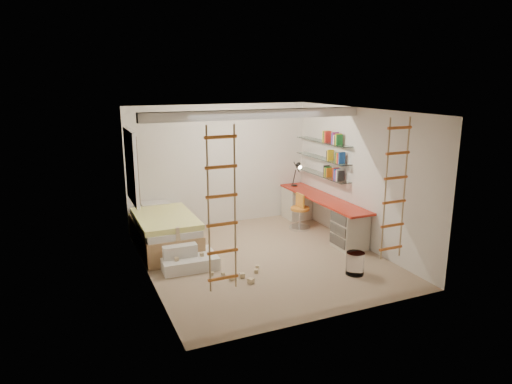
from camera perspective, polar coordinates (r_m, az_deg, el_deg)
name	(u,v)px	position (r m, az deg, el deg)	size (l,w,h in m)	color
floor	(263,258)	(8.21, 0.84, -8.28)	(4.50, 4.50, 0.00)	#9B8064
ceiling_beam	(256,114)	(7.90, 0.00, 9.69)	(4.00, 0.18, 0.16)	white
window_frame	(131,167)	(8.65, -15.34, 3.08)	(0.06, 1.15, 1.35)	white
window_blind	(133,166)	(8.65, -15.08, 3.11)	(0.02, 1.00, 1.20)	#4C2D1E
rope_ladder_left	(222,210)	(5.70, -4.28, -2.29)	(0.41, 0.04, 2.13)	#C66B21
rope_ladder_right	(395,190)	(7.03, 16.98, 0.25)	(0.41, 0.04, 2.13)	#CE5F23
waste_bin	(355,263)	(7.69, 12.29, -8.72)	(0.30, 0.30, 0.37)	white
desk	(321,213)	(9.56, 8.14, -2.61)	(0.56, 2.80, 0.75)	red
shelves	(322,158)	(9.62, 8.31, 4.18)	(0.25, 1.80, 0.71)	white
bed	(164,231)	(8.77, -11.39, -4.79)	(1.02, 2.00, 0.69)	#AD7F51
task_lamp	(298,170)	(10.17, 5.25, 2.72)	(0.14, 0.36, 0.57)	black
swivel_chair	(300,216)	(9.72, 5.50, -3.00)	(0.47, 0.47, 0.77)	orange
play_platform	(185,257)	(7.92, -8.81, -8.05)	(0.95, 0.75, 0.41)	silver
toy_blocks	(213,259)	(7.63, -5.35, -8.39)	(1.34, 1.22, 0.68)	#CCB284
books	(323,152)	(9.60, 8.34, 4.94)	(0.14, 0.70, 0.92)	#262626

